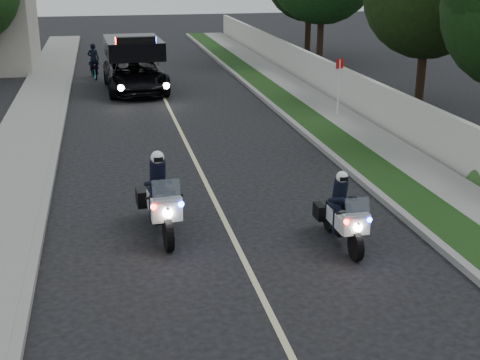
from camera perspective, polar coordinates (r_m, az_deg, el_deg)
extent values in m
plane|color=black|center=(13.29, 0.33, -6.92)|extent=(120.00, 120.00, 0.00)
cube|color=gray|center=(23.40, 5.00, 4.62)|extent=(0.20, 60.00, 0.15)
cube|color=#193814|center=(23.60, 6.64, 4.70)|extent=(1.20, 60.00, 0.16)
cube|color=gray|center=(24.04, 9.59, 4.82)|extent=(1.40, 60.00, 0.16)
cube|color=beige|center=(24.27, 11.89, 6.44)|extent=(0.22, 60.00, 1.50)
cube|color=gray|center=(22.49, -15.48, 3.43)|extent=(0.20, 60.00, 0.15)
cube|color=gray|center=(22.59, -18.26, 3.24)|extent=(2.00, 60.00, 0.16)
cube|color=#BFB78C|center=(22.60, -5.03, 3.93)|extent=(0.12, 50.00, 0.01)
imported|color=black|center=(30.41, -9.00, 7.61)|extent=(2.83, 5.72, 2.73)
imported|color=black|center=(34.16, -12.48, 8.61)|extent=(0.88, 1.92, 0.97)
imported|color=black|center=(34.16, -12.48, 8.61)|extent=(0.58, 0.41, 1.52)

